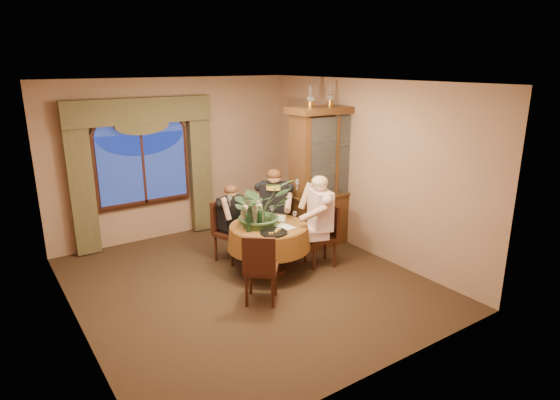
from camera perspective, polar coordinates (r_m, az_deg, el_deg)
floor at (r=6.85m, az=-4.02°, el=-9.97°), size 5.00×5.00×0.00m
wall_back at (r=8.56m, az=-12.70°, el=4.98°), size 4.50×0.00×4.50m
wall_right at (r=7.69m, az=10.44°, el=3.84°), size 0.00×5.00×5.00m
ceiling at (r=6.14m, az=-4.55°, el=14.13°), size 5.00×5.00×0.00m
window at (r=8.32m, az=-16.31°, el=3.69°), size 1.62×0.10×1.32m
arched_transom at (r=8.19m, az=-16.75°, el=9.01°), size 1.60×0.06×0.44m
drapery_left at (r=8.06m, az=-23.08°, el=1.74°), size 0.38×0.14×2.32m
drapery_right at (r=8.66m, az=-9.67°, el=3.79°), size 0.38×0.14×2.32m
swag_valance at (r=8.10m, az=-16.69°, el=10.37°), size 2.45×0.16×0.42m
dining_table at (r=7.00m, az=-1.36°, el=-5.96°), size 1.42×1.42×0.75m
china_cabinet at (r=8.00m, az=5.88°, el=2.87°), size 1.45×0.57×2.35m
oil_lamp_left at (r=7.54m, az=3.73°, el=12.46°), size 0.11×0.11×0.34m
oil_lamp_center at (r=7.79m, az=6.17°, el=12.53°), size 0.11×0.11×0.34m
oil_lamp_right at (r=8.06m, az=8.46°, el=12.58°), size 0.11×0.11×0.34m
chair_right at (r=7.24m, az=4.92°, el=-4.34°), size 0.51×0.51×0.96m
chair_back_right at (r=7.76m, az=-0.57°, el=-2.83°), size 0.59×0.59×0.96m
chair_back at (r=7.42m, az=-6.06°, el=-3.86°), size 0.54×0.54×0.96m
chair_front_left at (r=6.15m, az=-2.32°, el=-8.20°), size 0.59×0.59×0.96m
person_pink at (r=7.13m, az=4.91°, el=-2.63°), size 0.60×0.63×1.44m
person_back at (r=7.44m, az=-6.01°, el=-2.71°), size 0.53×0.51×1.23m
person_scarf at (r=7.59m, az=-0.71°, el=-1.42°), size 0.69×0.69×1.43m
stoneware_vase at (r=6.83m, az=-2.69°, el=-1.82°), size 0.17×0.17×0.31m
centerpiece_plant at (r=6.73m, az=-2.45°, el=1.80°), size 0.90×1.00×0.78m
olive_bowl at (r=6.87m, az=-1.02°, el=-2.82°), size 0.17×0.17×0.05m
cheese_platter at (r=6.54m, az=-0.77°, el=-3.98°), size 0.38×0.38×0.02m
wine_bottle_0 at (r=6.69m, az=-2.47°, el=-2.12°), size 0.07×0.07×0.33m
wine_bottle_1 at (r=6.73m, az=-4.51°, el=-2.05°), size 0.07×0.07×0.33m
wine_bottle_2 at (r=6.72m, az=-3.14°, el=-2.04°), size 0.07×0.07×0.33m
wine_bottle_3 at (r=6.80m, az=-3.70°, el=-1.81°), size 0.07×0.07×0.33m
wine_bottle_4 at (r=6.56m, az=-3.86°, el=-2.52°), size 0.07×0.07×0.33m
wine_bottle_5 at (r=6.64m, az=-3.78°, el=-2.27°), size 0.07×0.07×0.33m
tasting_paper_0 at (r=6.79m, az=0.45°, el=-3.26°), size 0.25×0.33×0.00m
tasting_paper_1 at (r=7.15m, az=-0.17°, el=-2.22°), size 0.35×0.37×0.00m
tasting_paper_2 at (r=6.62m, az=-0.56°, el=-3.77°), size 0.22×0.30×0.00m
wine_glass_person_pink at (r=6.95m, az=1.81°, el=-2.03°), size 0.07×0.07×0.18m
wine_glass_person_back at (r=7.10m, az=-3.83°, el=-1.67°), size 0.07×0.07×0.18m
wine_glass_person_scarf at (r=7.22m, az=-1.01°, el=-1.33°), size 0.07×0.07×0.18m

